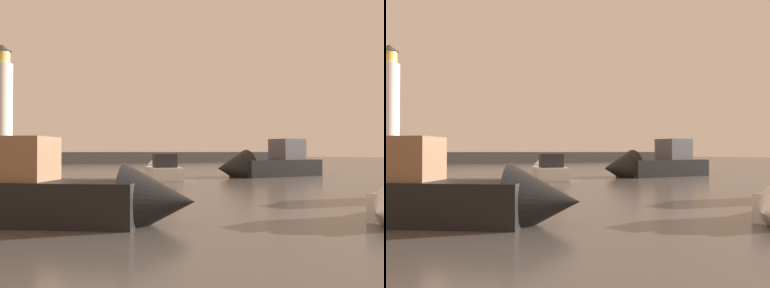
{
  "view_description": "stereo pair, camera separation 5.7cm",
  "coord_description": "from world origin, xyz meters",
  "views": [
    {
      "loc": [
        -7.3,
        -1.62,
        1.95
      ],
      "look_at": [
        1.91,
        16.9,
        2.31
      ],
      "focal_mm": 40.45,
      "sensor_mm": 36.0,
      "label": 1
    },
    {
      "loc": [
        -7.24,
        -1.64,
        1.95
      ],
      "look_at": [
        1.91,
        16.9,
        2.31
      ],
      "focal_mm": 40.45,
      "sensor_mm": 36.0,
      "label": 2
    }
  ],
  "objects": [
    {
      "name": "ground_plane",
      "position": [
        0.0,
        34.02,
        0.0
      ],
      "size": [
        220.0,
        220.0,
        0.0
      ],
      "primitive_type": "plane",
      "color": "#4C4742"
    },
    {
      "name": "breakwater",
      "position": [
        0.0,
        68.04,
        0.94
      ],
      "size": [
        88.46,
        4.47,
        1.87
      ],
      "primitive_type": "cube",
      "color": "#423F3D",
      "rests_on": "ground_plane"
    },
    {
      "name": "motorboat_2",
      "position": [
        4.66,
        27.48,
        0.56
      ],
      "size": [
        3.62,
        6.86,
        2.29
      ],
      "color": "white",
      "rests_on": "ground_plane"
    },
    {
      "name": "motorboat_1",
      "position": [
        -5.1,
        10.34,
        0.78
      ],
      "size": [
        7.27,
        5.64,
        2.73
      ],
      "color": "black",
      "rests_on": "ground_plane"
    },
    {
      "name": "lighthouse",
      "position": [
        -4.12,
        68.04,
        9.45
      ],
      "size": [
        3.04,
        3.04,
        16.0
      ],
      "color": "silver",
      "rests_on": "breakwater"
    },
    {
      "name": "motorboat_3",
      "position": [
        12.69,
        26.1,
        0.89
      ],
      "size": [
        9.36,
        3.38,
        3.62
      ],
      "color": "black",
      "rests_on": "ground_plane"
    }
  ]
}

